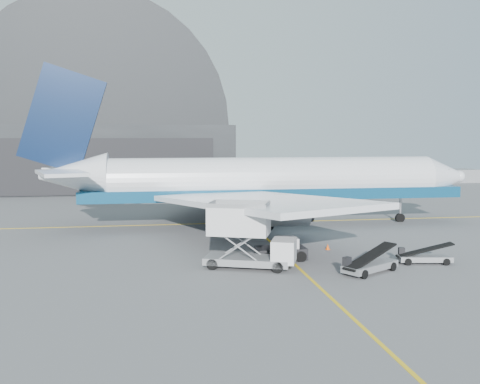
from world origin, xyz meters
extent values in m
plane|color=#565659|center=(0.00, 0.00, 0.00)|extent=(200.00, 200.00, 0.00)
cube|color=gold|center=(0.00, 20.00, 0.01)|extent=(80.00, 0.25, 0.02)
cube|color=gold|center=(0.00, -2.00, 0.01)|extent=(0.25, 40.00, 0.02)
cube|color=black|center=(-22.00, 65.00, 6.00)|extent=(50.00, 28.00, 12.00)
cube|color=black|center=(-22.00, 50.90, 5.00)|extent=(42.00, 0.40, 9.50)
cube|color=black|center=(38.00, 72.00, 0.00)|extent=(14.00, 8.00, 4.00)
cube|color=gray|center=(55.00, 68.00, 0.00)|extent=(8.00, 6.00, 2.80)
cylinder|color=white|center=(2.45, 17.85, 5.28)|extent=(36.54, 4.87, 4.87)
cone|color=white|center=(22.95, 17.85, 5.28)|extent=(4.47, 4.87, 4.87)
sphere|color=white|center=(24.98, 17.85, 5.28)|extent=(1.42, 1.42, 1.42)
cone|color=white|center=(-19.38, 17.85, 5.89)|extent=(7.11, 4.87, 4.87)
cube|color=black|center=(21.73, 17.85, 5.89)|extent=(2.64, 2.23, 0.71)
cube|color=navy|center=(2.45, 17.85, 3.71)|extent=(42.63, 4.92, 1.22)
cube|color=white|center=(-1.61, 5.67, 4.26)|extent=(18.72, 24.89, 1.48)
cube|color=white|center=(-1.61, 30.03, 4.26)|extent=(18.72, 24.89, 1.48)
cube|color=white|center=(-19.89, 13.28, 6.50)|extent=(6.21, 8.50, 0.36)
cube|color=white|center=(-19.89, 22.41, 6.50)|extent=(6.21, 8.50, 0.36)
cube|color=#071533|center=(-20.39, 17.85, 11.88)|extent=(9.41, 0.51, 11.69)
cylinder|color=gray|center=(1.43, 9.73, 2.64)|extent=(5.28, 2.74, 2.74)
cylinder|color=gray|center=(1.43, 25.97, 2.64)|extent=(5.28, 2.74, 2.74)
cylinder|color=#A5A5AA|center=(17.67, 17.85, 1.42)|extent=(0.28, 0.28, 2.84)
cylinder|color=black|center=(17.67, 17.85, 0.46)|extent=(1.12, 0.36, 1.12)
cylinder|color=black|center=(0.42, 14.60, 0.56)|extent=(1.32, 0.46, 1.32)
cylinder|color=black|center=(0.42, 21.09, 0.56)|extent=(1.32, 0.46, 1.32)
cube|color=gray|center=(-3.88, -1.19, 0.59)|extent=(6.98, 4.66, 0.54)
cube|color=silver|center=(-1.24, -2.16, 1.46)|extent=(2.48, 2.93, 1.73)
cube|color=black|center=(-0.47, -2.43, 1.73)|extent=(0.78, 1.96, 0.97)
cube|color=silver|center=(-4.49, -0.97, 3.68)|extent=(5.19, 4.09, 2.16)
cylinder|color=black|center=(-1.93, -3.11, 0.43)|extent=(0.92, 0.60, 0.86)
cylinder|color=black|center=(-1.15, -0.98, 0.43)|extent=(0.92, 0.60, 0.86)
cylinder|color=black|center=(-6.60, -1.41, 0.43)|extent=(0.92, 0.60, 0.86)
cylinder|color=black|center=(-5.82, 0.72, 0.43)|extent=(0.92, 0.60, 0.86)
cube|color=black|center=(-0.70, 1.14, 0.55)|extent=(4.07, 2.29, 0.91)
cube|color=silver|center=(-0.10, 1.15, 1.36)|extent=(1.44, 1.84, 0.91)
cylinder|color=black|center=(0.73, 0.16, 0.40)|extent=(0.91, 0.37, 0.91)
cylinder|color=black|center=(0.69, 2.17, 0.40)|extent=(0.91, 0.37, 0.91)
cylinder|color=black|center=(-2.09, 0.10, 0.40)|extent=(0.91, 0.37, 0.91)
cylinder|color=black|center=(-2.13, 2.12, 0.40)|extent=(0.91, 0.37, 0.91)
cube|color=gray|center=(4.87, -4.06, 0.49)|extent=(4.97, 3.91, 0.49)
cube|color=black|center=(4.87, -4.06, 1.26)|extent=(4.95, 3.60, 1.40)
cube|color=black|center=(2.87, -4.57, 1.04)|extent=(0.70, 0.66, 0.66)
cylinder|color=black|center=(6.76, -3.81, 0.33)|extent=(0.70, 0.58, 0.66)
cylinder|color=black|center=(5.96, -2.50, 0.33)|extent=(0.70, 0.58, 0.66)
cylinder|color=black|center=(3.77, -5.63, 0.33)|extent=(0.70, 0.58, 0.66)
cylinder|color=black|center=(2.97, -4.32, 0.33)|extent=(0.70, 0.58, 0.66)
cube|color=gray|center=(10.29, -1.97, 0.42)|extent=(4.30, 2.05, 0.42)
cube|color=black|center=(10.29, -1.97, 1.08)|extent=(4.49, 1.63, 1.20)
cube|color=black|center=(8.70, -1.19, 0.89)|extent=(0.52, 0.45, 0.56)
cylinder|color=black|center=(11.67, -2.86, 0.28)|extent=(0.59, 0.32, 0.56)
cylinder|color=black|center=(11.88, -1.56, 0.28)|extent=(0.59, 0.32, 0.56)
cylinder|color=black|center=(8.70, -2.38, 0.28)|extent=(0.59, 0.32, 0.56)
cylinder|color=black|center=(8.91, -1.08, 0.28)|extent=(0.59, 0.32, 0.56)
cube|color=#F34F07|center=(4.32, 4.20, 0.02)|extent=(0.36, 0.36, 0.03)
cone|color=#F34F07|center=(4.32, 4.20, 0.26)|extent=(0.36, 0.36, 0.52)
camera|label=1|loc=(-10.66, -40.87, 10.10)|focal=40.00mm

